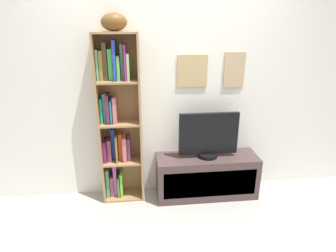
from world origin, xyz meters
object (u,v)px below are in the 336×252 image
Objects in this scene: tv_stand at (206,176)px; television at (208,136)px; football at (114,22)px; bookshelf at (117,121)px.

television is (0.00, 0.00, 0.50)m from tv_stand.
football is 1.92m from tv_stand.
bookshelf is at bearing 174.42° from tv_stand.
football is 0.38× the size of television.
tv_stand is (0.95, -0.07, -1.67)m from football.
football is at bearing -41.80° from bookshelf.
bookshelf reaches higher than television.
television reaches higher than tv_stand.
television is at bearing -5.52° from bookshelf.
bookshelf is 1.60× the size of tv_stand.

